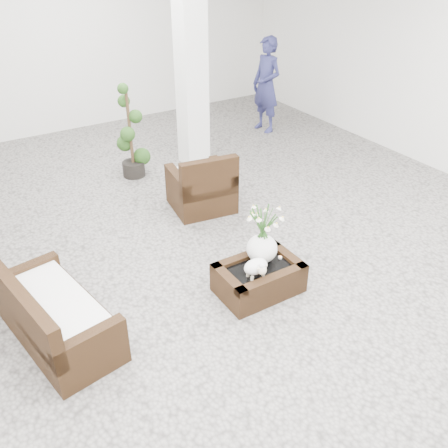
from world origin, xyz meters
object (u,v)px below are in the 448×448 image
coffee_table (259,279)px  loveseat (56,308)px  armchair (201,180)px  topiary (130,132)px

coffee_table → loveseat: size_ratio=0.63×
armchair → topiary: topiary is taller
coffee_table → armchair: armchair is taller
coffee_table → armchair: size_ratio=1.04×
coffee_table → topiary: size_ratio=0.60×
armchair → loveseat: bearing=40.6°
armchair → topiary: (-0.41, 1.49, 0.31)m
loveseat → armchair: bearing=-67.6°
coffee_table → topiary: bearing=90.0°
loveseat → topiary: 3.71m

